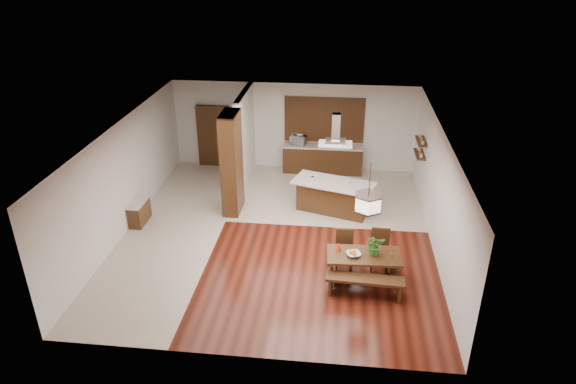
# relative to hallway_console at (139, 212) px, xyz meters

# --- Properties ---
(room_shell) EXTENTS (9.00, 9.04, 2.92)m
(room_shell) POSITION_rel_hallway_console_xyz_m (3.81, -0.20, 1.75)
(room_shell) COLOR #39120A
(room_shell) RESTS_ON ground
(tile_hallway) EXTENTS (2.50, 9.00, 0.01)m
(tile_hallway) POSITION_rel_hallway_console_xyz_m (1.06, -0.20, -0.31)
(tile_hallway) COLOR beige
(tile_hallway) RESTS_ON ground
(tile_kitchen) EXTENTS (5.50, 4.00, 0.01)m
(tile_kitchen) POSITION_rel_hallway_console_xyz_m (5.06, 2.30, -0.31)
(tile_kitchen) COLOR beige
(tile_kitchen) RESTS_ON ground
(soffit_band) EXTENTS (8.00, 9.00, 0.02)m
(soffit_band) POSITION_rel_hallway_console_xyz_m (3.81, -0.20, 2.57)
(soffit_band) COLOR #3A1E0E
(soffit_band) RESTS_ON room_shell
(partition_pier) EXTENTS (0.45, 1.00, 2.90)m
(partition_pier) POSITION_rel_hallway_console_xyz_m (2.41, 1.00, 1.14)
(partition_pier) COLOR black
(partition_pier) RESTS_ON ground
(partition_stub) EXTENTS (0.18, 2.40, 2.90)m
(partition_stub) POSITION_rel_hallway_console_xyz_m (2.41, 3.10, 1.14)
(partition_stub) COLOR silver
(partition_stub) RESTS_ON ground
(hallway_console) EXTENTS (0.37, 0.88, 0.63)m
(hallway_console) POSITION_rel_hallway_console_xyz_m (0.00, 0.00, 0.00)
(hallway_console) COLOR black
(hallway_console) RESTS_ON ground
(hallway_doorway) EXTENTS (1.10, 0.20, 2.10)m
(hallway_doorway) POSITION_rel_hallway_console_xyz_m (1.11, 4.20, 0.74)
(hallway_doorway) COLOR black
(hallway_doorway) RESTS_ON ground
(rear_counter) EXTENTS (2.60, 0.62, 0.95)m
(rear_counter) POSITION_rel_hallway_console_xyz_m (4.81, 4.00, 0.16)
(rear_counter) COLOR black
(rear_counter) RESTS_ON ground
(kitchen_window) EXTENTS (2.60, 0.08, 1.50)m
(kitchen_window) POSITION_rel_hallway_console_xyz_m (4.81, 4.26, 1.44)
(kitchen_window) COLOR brown
(kitchen_window) RESTS_ON room_shell
(shelf_lower) EXTENTS (0.26, 0.90, 0.04)m
(shelf_lower) POSITION_rel_hallway_console_xyz_m (7.68, 2.40, 1.08)
(shelf_lower) COLOR black
(shelf_lower) RESTS_ON room_shell
(shelf_upper) EXTENTS (0.26, 0.90, 0.04)m
(shelf_upper) POSITION_rel_hallway_console_xyz_m (7.68, 2.40, 1.49)
(shelf_upper) COLOR black
(shelf_upper) RESTS_ON room_shell
(dining_table) EXTENTS (1.68, 0.90, 0.69)m
(dining_table) POSITION_rel_hallway_console_xyz_m (6.02, -2.02, 0.19)
(dining_table) COLOR black
(dining_table) RESTS_ON ground
(dining_bench) EXTENTS (1.71, 0.45, 0.48)m
(dining_bench) POSITION_rel_hallway_console_xyz_m (6.05, -2.61, -0.08)
(dining_bench) COLOR black
(dining_bench) RESTS_ON ground
(dining_chair_left) EXTENTS (0.43, 0.43, 0.93)m
(dining_chair_left) POSITION_rel_hallway_console_xyz_m (5.58, -1.54, 0.15)
(dining_chair_left) COLOR black
(dining_chair_left) RESTS_ON ground
(dining_chair_right) EXTENTS (0.45, 0.45, 0.98)m
(dining_chair_right) POSITION_rel_hallway_console_xyz_m (6.41, -1.50, 0.17)
(dining_chair_right) COLOR black
(dining_chair_right) RESTS_ON ground
(pendant_lantern) EXTENTS (0.64, 0.64, 1.31)m
(pendant_lantern) POSITION_rel_hallway_console_xyz_m (6.02, -2.02, 1.93)
(pendant_lantern) COLOR beige
(pendant_lantern) RESTS_ON room_shell
(foliage_plant) EXTENTS (0.50, 0.46, 0.48)m
(foliage_plant) POSITION_rel_hallway_console_xyz_m (6.24, -1.97, 0.61)
(foliage_plant) COLOR #346722
(foliage_plant) RESTS_ON dining_table
(fruit_bowl) EXTENTS (0.40, 0.40, 0.08)m
(fruit_bowl) POSITION_rel_hallway_console_xyz_m (5.78, -2.09, 0.41)
(fruit_bowl) COLOR beige
(fruit_bowl) RESTS_ON dining_table
(napkin_cone) EXTENTS (0.17, 0.17, 0.22)m
(napkin_cone) POSITION_rel_hallway_console_xyz_m (5.44, -1.94, 0.48)
(napkin_cone) COLOR red
(napkin_cone) RESTS_ON dining_table
(gold_ornament) EXTENTS (0.08, 0.08, 0.10)m
(gold_ornament) POSITION_rel_hallway_console_xyz_m (6.60, -2.06, 0.42)
(gold_ornament) COLOR gold
(gold_ornament) RESTS_ON dining_table
(kitchen_island) EXTENTS (2.45, 1.61, 0.93)m
(kitchen_island) POSITION_rel_hallway_console_xyz_m (5.24, 1.23, 0.16)
(kitchen_island) COLOR black
(kitchen_island) RESTS_ON ground
(range_hood) EXTENTS (0.90, 0.55, 0.87)m
(range_hood) POSITION_rel_hallway_console_xyz_m (5.24, 1.24, 2.15)
(range_hood) COLOR silver
(range_hood) RESTS_ON room_shell
(island_cup) EXTENTS (0.18, 0.18, 0.11)m
(island_cup) POSITION_rel_hallway_console_xyz_m (5.61, 1.15, 0.67)
(island_cup) COLOR white
(island_cup) RESTS_ON kitchen_island
(microwave) EXTENTS (0.58, 0.46, 0.28)m
(microwave) POSITION_rel_hallway_console_xyz_m (3.98, 4.02, 0.77)
(microwave) COLOR silver
(microwave) RESTS_ON rear_counter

